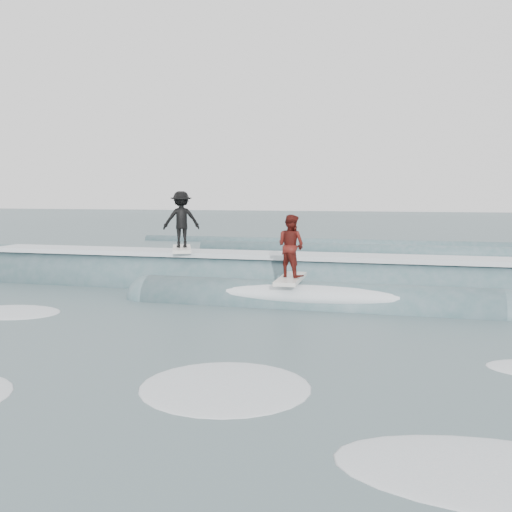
# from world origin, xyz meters

# --- Properties ---
(ground) EXTENTS (160.00, 160.00, 0.00)m
(ground) POSITION_xyz_m (0.00, 0.00, 0.00)
(ground) COLOR #3D555A
(ground) RESTS_ON ground
(breaking_wave) EXTENTS (22.86, 3.80, 2.04)m
(breaking_wave) POSITION_xyz_m (0.37, 5.96, 0.04)
(breaking_wave) COLOR #395C60
(breaking_wave) RESTS_ON ground
(surfer_black) EXTENTS (1.28, 2.06, 1.82)m
(surfer_black) POSITION_xyz_m (-2.63, 6.41, 1.98)
(surfer_black) COLOR white
(surfer_black) RESTS_ON ground
(surfer_red) EXTENTS (0.96, 2.02, 1.69)m
(surfer_red) POSITION_xyz_m (1.23, 4.21, 1.41)
(surfer_red) COLOR silver
(surfer_red) RESTS_ON ground
(whitewater) EXTENTS (13.65, 7.38, 0.10)m
(whitewater) POSITION_xyz_m (1.39, -2.22, 0.00)
(whitewater) COLOR white
(whitewater) RESTS_ON ground
(far_swells) EXTENTS (37.22, 8.65, 0.80)m
(far_swells) POSITION_xyz_m (-1.38, 17.65, 0.00)
(far_swells) COLOR #395C60
(far_swells) RESTS_ON ground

